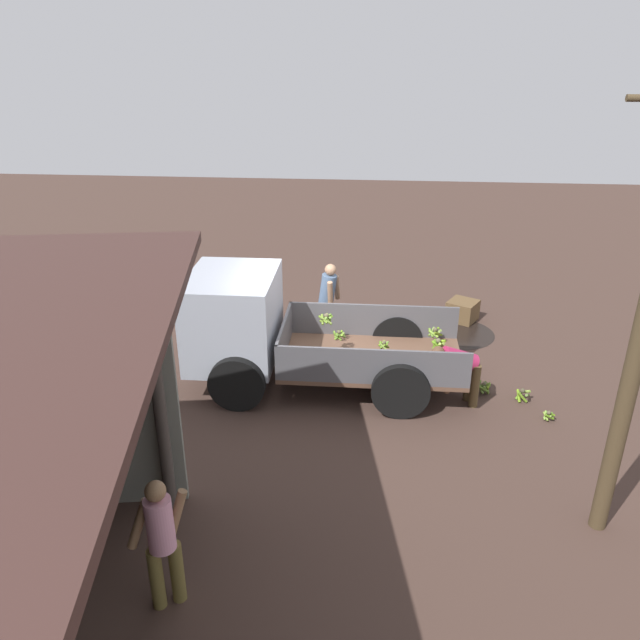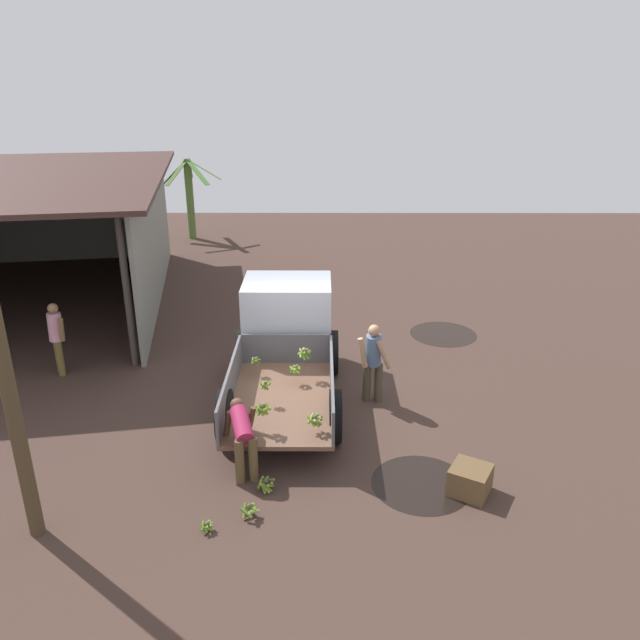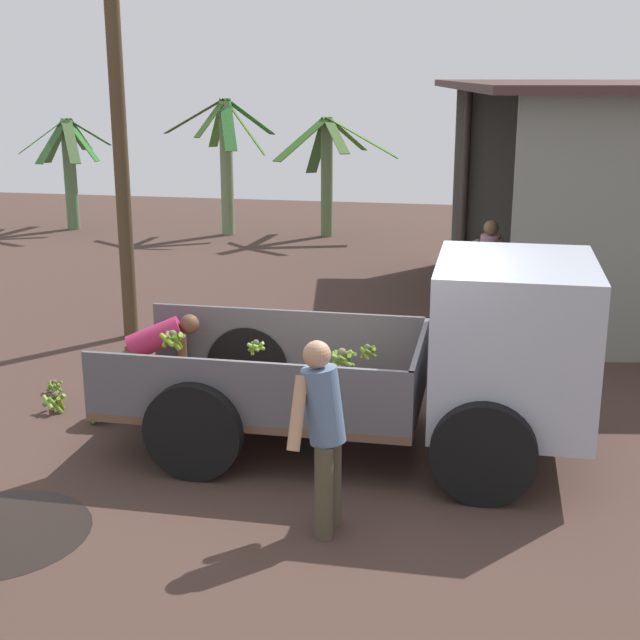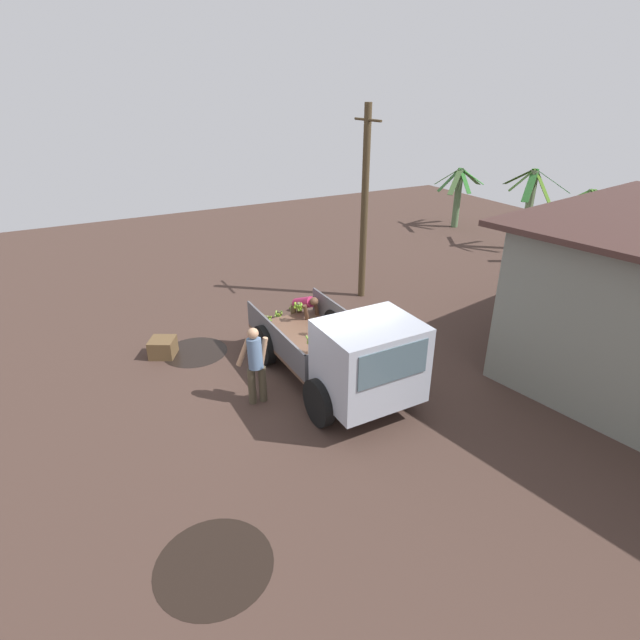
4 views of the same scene
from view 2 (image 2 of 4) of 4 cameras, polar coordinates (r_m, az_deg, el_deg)
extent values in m
plane|color=#422F27|center=(12.75, -2.09, -7.22)|extent=(36.00, 36.00, 0.00)
cylinder|color=black|center=(10.49, 9.21, -14.58)|extent=(1.60, 1.60, 0.01)
cylinder|color=black|center=(16.08, 11.20, -1.26)|extent=(1.67, 1.67, 0.01)
cube|color=brown|center=(11.62, -3.53, -7.38)|extent=(3.18, 1.91, 0.08)
cube|color=#545358|center=(11.55, -8.19, -5.78)|extent=(3.18, 0.05, 0.63)
cube|color=#545358|center=(11.43, 1.09, -5.85)|extent=(3.18, 0.05, 0.63)
cube|color=#545358|center=(12.86, -3.15, -2.61)|extent=(0.05, 1.90, 0.63)
cube|color=#A5ABB9|center=(13.53, -2.98, 0.45)|extent=(1.50, 1.87, 1.56)
cube|color=#4C606B|center=(14.14, -2.84, 2.74)|extent=(0.03, 1.49, 0.69)
cylinder|color=black|center=(13.72, -7.08, -2.93)|extent=(0.96, 0.22, 0.96)
cylinder|color=black|center=(13.61, 1.19, -2.96)|extent=(0.96, 0.22, 0.96)
cylinder|color=black|center=(11.34, -8.71, -8.65)|extent=(0.96, 0.22, 0.96)
cylinder|color=black|center=(11.21, 1.42, -8.76)|extent=(0.96, 0.22, 0.96)
sphere|color=brown|center=(12.07, -1.42, -2.78)|extent=(0.09, 0.09, 0.09)
cylinder|color=#4F7719|center=(12.06, -1.20, -3.21)|extent=(0.16, 0.15, 0.18)
cylinder|color=#597F29|center=(12.10, -1.02, -3.00)|extent=(0.21, 0.06, 0.13)
cylinder|color=olive|center=(12.14, -1.14, -2.97)|extent=(0.18, 0.16, 0.15)
cylinder|color=olive|center=(12.17, -1.46, -2.95)|extent=(0.07, 0.19, 0.17)
cylinder|color=#5A7C23|center=(12.14, -1.74, -2.88)|extent=(0.19, 0.16, 0.12)
cylinder|color=olive|center=(12.10, -1.79, -3.06)|extent=(0.20, 0.05, 0.15)
cylinder|color=olive|center=(12.07, -1.62, -3.23)|extent=(0.14, 0.15, 0.19)
cylinder|color=olive|center=(12.05, -1.39, -3.25)|extent=(0.06, 0.18, 0.18)
sphere|color=brown|center=(10.44, -0.45, -8.85)|extent=(0.08, 0.08, 0.08)
cylinder|color=#7CA635|center=(10.50, -0.85, -8.99)|extent=(0.20, 0.13, 0.13)
cylinder|color=#5A7619|center=(10.42, -0.80, -9.24)|extent=(0.18, 0.16, 0.13)
cylinder|color=olive|center=(10.42, -0.46, -9.39)|extent=(0.05, 0.18, 0.17)
cylinder|color=#8DB045|center=(10.43, -0.20, -9.34)|extent=(0.15, 0.16, 0.17)
cylinder|color=#577A19|center=(10.47, 0.02, -9.01)|extent=(0.21, 0.08, 0.11)
cylinder|color=olive|center=(10.52, -0.19, -8.98)|extent=(0.15, 0.18, 0.15)
cylinder|color=olive|center=(10.53, -0.59, -8.90)|extent=(0.11, 0.20, 0.13)
sphere|color=brown|center=(11.25, -5.04, -5.74)|extent=(0.07, 0.07, 0.07)
cylinder|color=#89AB44|center=(11.29, -5.26, -5.92)|extent=(0.14, 0.08, 0.12)
cylinder|color=#5B7E1F|center=(11.24, -5.22, -6.05)|extent=(0.12, 0.13, 0.11)
cylinder|color=#5D8322|center=(11.24, -4.99, -6.11)|extent=(0.06, 0.12, 0.14)
cylinder|color=#76A240|center=(11.25, -4.74, -5.93)|extent=(0.15, 0.07, 0.09)
cylinder|color=#6CA022|center=(11.29, -4.78, -5.81)|extent=(0.14, 0.12, 0.09)
cylinder|color=#568322|center=(11.32, -5.05, -5.80)|extent=(0.06, 0.15, 0.10)
sphere|color=brown|center=(11.96, -2.26, -4.31)|extent=(0.07, 0.07, 0.07)
cylinder|color=#588023|center=(12.01, -2.53, -4.51)|extent=(0.17, 0.10, 0.14)
cylinder|color=olive|center=(11.95, -2.55, -4.58)|extent=(0.17, 0.13, 0.11)
cylinder|color=#80B032|center=(11.92, -2.34, -4.65)|extent=(0.08, 0.18, 0.11)
cylinder|color=#7EA03C|center=(11.95, -2.10, -4.70)|extent=(0.12, 0.14, 0.16)
cylinder|color=#76AF25|center=(12.00, -1.97, -4.56)|extent=(0.17, 0.07, 0.15)
cylinder|color=#82AE2F|center=(12.03, -2.10, -4.54)|extent=(0.11, 0.14, 0.17)
cylinder|color=#597D29|center=(12.04, -2.36, -4.39)|extent=(0.10, 0.18, 0.12)
sphere|color=brown|center=(12.34, -5.92, -3.55)|extent=(0.07, 0.07, 0.07)
cylinder|color=#7EAD2B|center=(12.41, -5.99, -3.66)|extent=(0.09, 0.15, 0.12)
cylinder|color=#537D1D|center=(12.36, -6.19, -3.73)|extent=(0.15, 0.04, 0.11)
cylinder|color=#5A7331|center=(12.33, -5.98, -3.90)|extent=(0.07, 0.13, 0.14)
cylinder|color=olive|center=(12.34, -5.72, -3.84)|extent=(0.14, 0.10, 0.14)
cylinder|color=#5C7F21|center=(12.39, -5.68, -3.69)|extent=(0.14, 0.12, 0.12)
sphere|color=brown|center=(10.42, -5.26, -7.79)|extent=(0.09, 0.09, 0.09)
cylinder|color=#4D7818|center=(10.50, -5.16, -8.05)|extent=(0.08, 0.17, 0.19)
cylinder|color=olive|center=(10.50, -5.46, -8.02)|extent=(0.16, 0.16, 0.18)
cylinder|color=#659E24|center=(10.47, -5.59, -8.13)|extent=(0.18, 0.06, 0.18)
cylinder|color=#83A838|center=(10.41, -5.49, -8.28)|extent=(0.14, 0.18, 0.17)
cylinder|color=olive|center=(10.38, -5.26, -8.29)|extent=(0.06, 0.20, 0.15)
cylinder|color=#78A822|center=(10.40, -4.87, -8.13)|extent=(0.20, 0.14, 0.12)
cylinder|color=#5D7523|center=(10.48, -4.97, -8.13)|extent=(0.17, 0.11, 0.19)
cube|color=slate|center=(23.44, -21.92, 9.30)|extent=(1.17, 6.43, 3.49)
cube|color=slate|center=(18.43, -14.96, 7.10)|extent=(9.32, 1.66, 3.49)
cube|color=#3C2521|center=(18.68, -25.51, 11.62)|extent=(11.30, 8.89, 0.12)
cylinder|color=#3F3833|center=(14.14, -17.24, 2.51)|extent=(0.16, 0.16, 3.49)
cylinder|color=#483824|center=(8.92, -27.14, -2.79)|extent=(0.21, 0.21, 5.65)
cylinder|color=#516F33|center=(25.30, -11.80, 10.68)|extent=(0.30, 0.30, 3.04)
cube|color=#42701F|center=(25.73, -11.93, 13.40)|extent=(1.29, 0.41, 0.91)
cube|color=#1B511D|center=(25.34, -13.31, 12.85)|extent=(0.44, 1.26, 1.18)
cube|color=#3D5A24|center=(24.68, -12.96, 13.02)|extent=(1.14, 0.78, 0.87)
cube|color=#4E8538|center=(24.53, -11.17, 13.15)|extent=(1.15, 1.08, 0.84)
cube|color=#628643|center=(25.06, -10.55, 13.39)|extent=(0.38, 1.28, 0.82)
cylinder|color=#473E2D|center=(12.54, 5.36, -5.70)|extent=(0.18, 0.18, 0.82)
cylinder|color=#473E2D|center=(12.55, 4.30, -5.66)|extent=(0.18, 0.18, 0.82)
cylinder|color=slate|center=(12.19, 4.92, -2.74)|extent=(0.42, 0.34, 0.67)
sphere|color=tan|center=(11.97, 4.98, -0.97)|extent=(0.23, 0.23, 0.23)
cylinder|color=tan|center=(12.05, 5.87, -3.13)|extent=(0.14, 0.35, 0.60)
cylinder|color=tan|center=(12.12, 3.94, -3.01)|extent=(0.13, 0.23, 0.61)
cylinder|color=brown|center=(10.27, -7.35, -12.70)|extent=(0.19, 0.19, 0.78)
cylinder|color=brown|center=(10.30, -6.13, -12.52)|extent=(0.19, 0.19, 0.78)
cylinder|color=#A8244E|center=(10.25, -7.18, -9.44)|extent=(0.73, 0.48, 0.49)
sphere|color=brown|center=(10.51, -7.61, -7.68)|extent=(0.22, 0.22, 0.22)
cylinder|color=brown|center=(10.57, -8.47, -9.68)|extent=(0.16, 0.22, 0.58)
cylinder|color=brown|center=(10.63, -6.40, -9.34)|extent=(0.17, 0.25, 0.58)
cylinder|color=brown|center=(14.86, -22.79, -2.95)|extent=(0.21, 0.21, 0.79)
cylinder|color=brown|center=(14.65, -22.66, -3.27)|extent=(0.21, 0.21, 0.79)
cylinder|color=pink|center=(14.49, -23.07, -0.57)|extent=(0.41, 0.42, 0.63)
sphere|color=#8C6746|center=(14.35, -23.25, 0.99)|extent=(0.22, 0.22, 0.22)
cylinder|color=#8C6746|center=(14.69, -22.73, -0.28)|extent=(0.32, 0.24, 0.58)
cylinder|color=#8C6746|center=(14.32, -22.55, -0.83)|extent=(0.29, 0.23, 0.59)
sphere|color=brown|center=(9.55, -10.28, -17.84)|extent=(0.07, 0.07, 0.07)
cylinder|color=olive|center=(9.55, -10.53, -18.21)|extent=(0.12, 0.14, 0.11)
cylinder|color=#577C19|center=(9.53, -10.25, -18.26)|extent=(0.06, 0.16, 0.10)
cylinder|color=#577E2C|center=(9.57, -10.07, -18.23)|extent=(0.12, 0.09, 0.14)
cylinder|color=#80A644|center=(9.59, -9.99, -18.09)|extent=(0.13, 0.07, 0.14)
cylinder|color=#79AC3E|center=(9.62, -10.12, -17.95)|extent=(0.07, 0.14, 0.14)
cylinder|color=#82A339|center=(9.62, -10.35, -17.90)|extent=(0.09, 0.14, 0.13)
cylinder|color=#507B19|center=(9.58, -10.65, -17.99)|extent=(0.15, 0.04, 0.10)
sphere|color=#4E4733|center=(10.14, -4.97, -14.45)|extent=(0.08, 0.08, 0.08)
cylinder|color=olive|center=(10.15, -4.54, -14.87)|extent=(0.21, 0.11, 0.16)
cylinder|color=olive|center=(10.21, -4.55, -14.72)|extent=(0.19, 0.11, 0.18)
cylinder|color=#567429|center=(10.24, -4.73, -14.41)|extent=(0.12, 0.22, 0.13)
cylinder|color=olive|center=(10.24, -5.18, -14.50)|extent=(0.15, 0.20, 0.16)
cylinder|color=#527425|center=(10.20, -5.46, -14.56)|extent=(0.22, 0.10, 0.12)
cylinder|color=olive|center=(10.17, -5.24, -14.97)|extent=(0.16, 0.13, 0.20)
cylinder|color=olive|center=(10.14, -5.08, -15.04)|extent=(0.08, 0.19, 0.18)
cylinder|color=#567722|center=(10.15, -4.83, -15.04)|extent=(0.11, 0.17, 0.20)
sphere|color=#463F2D|center=(9.67, -6.48, -16.56)|extent=(0.09, 0.09, 0.09)
cylinder|color=olive|center=(9.73, -6.88, -16.91)|extent=(0.19, 0.07, 0.19)
cylinder|color=#577330|center=(9.64, -6.76, -17.12)|extent=(0.14, 0.22, 0.14)
cylinder|color=#81A03D|center=(9.65, -6.07, -17.03)|extent=(0.20, 0.17, 0.14)
cylinder|color=#639827|center=(9.74, -6.12, -16.92)|extent=(0.17, 0.11, 0.21)
cylinder|color=#74A220|center=(9.77, -6.49, -16.77)|extent=(0.08, 0.18, 0.21)
cube|color=brown|center=(10.34, 13.55, -14.04)|extent=(0.80, 0.80, 0.45)
camera|label=1|loc=(14.74, -47.49, 13.20)|focal=35.00mm
camera|label=3|loc=(14.76, 32.20, 9.13)|focal=50.00mm
camera|label=4|loc=(19.89, 12.86, 20.99)|focal=28.00mm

